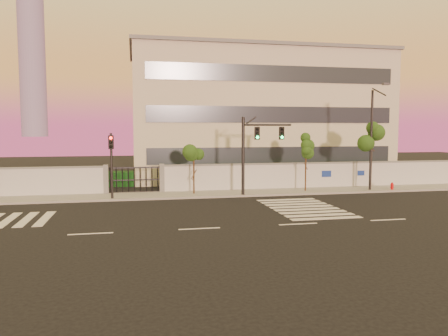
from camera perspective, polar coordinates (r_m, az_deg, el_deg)
The scene contains 14 objects.
ground at distance 21.07m, azimuth -3.24°, elevation -7.93°, with size 120.00×120.00×0.00m, color black.
sidewalk at distance 31.30m, azimuth -6.09°, elevation -3.51°, with size 60.00×3.00×0.15m, color gray.
perimeter_wall at distance 32.66m, azimuth -6.18°, elevation -1.39°, with size 60.00×0.36×2.20m.
hedge_row at distance 35.51m, azimuth -4.90°, elevation -1.27°, with size 41.00×4.25×1.80m.
institutional_building at distance 43.99m, azimuth 4.15°, elevation 6.92°, with size 24.40×12.40×12.25m.
distant_skyscraper at distance 311.93m, azimuth -23.86°, elevation 15.24°, with size 16.00×16.00×118.00m.
road_markings at distance 24.57m, azimuth -8.21°, elevation -6.07°, with size 57.00×7.62×0.02m.
street_tree_d at distance 31.15m, azimuth -3.94°, elevation 0.96°, with size 1.33×1.06×3.40m.
street_tree_e at distance 33.04m, azimuth 10.68°, elevation 2.33°, with size 1.35×1.07×4.35m.
street_tree_f at distance 35.11m, azimuth 18.75°, elevation 3.23°, with size 1.63×1.30×5.12m.
traffic_signal_main at distance 30.65m, azimuth 3.80°, elevation 2.82°, with size 3.52×0.71×5.59m.
traffic_signal_secondary at distance 29.74m, azimuth -14.50°, elevation 1.28°, with size 0.35×0.34×4.49m.
streetlight_east at distance 34.60m, azimuth 18.83°, elevation 4.13°, with size 0.48×1.93×8.00m.
fire_hydrant at distance 35.73m, azimuth 21.10°, elevation -2.32°, with size 0.27×0.26×0.69m.
Camera 1 is at (-3.01, -20.31, 4.75)m, focal length 35.00 mm.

